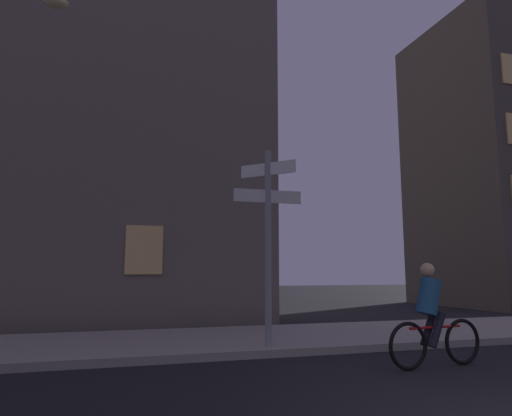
% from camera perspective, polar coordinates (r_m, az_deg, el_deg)
% --- Properties ---
extents(sidewalk_kerb, '(40.00, 3.39, 0.14)m').
position_cam_1_polar(sidewalk_kerb, '(10.15, 7.16, -15.97)').
color(sidewalk_kerb, gray).
rests_on(sidewalk_kerb, ground_plane).
extents(signpost, '(1.32, 0.83, 3.61)m').
position_cam_1_polar(signpost, '(8.31, 1.54, -2.79)').
color(signpost, gray).
rests_on(signpost, sidewalk_kerb).
extents(cyclist, '(1.82, 0.37, 1.61)m').
position_cam_1_polar(cyclist, '(7.72, 21.56, -12.95)').
color(cyclist, black).
rests_on(cyclist, ground_plane).
extents(building_left_block, '(11.80, 8.69, 19.57)m').
position_cam_1_polar(building_left_block, '(17.90, -21.87, 20.22)').
color(building_left_block, '#6B6056').
rests_on(building_left_block, ground_plane).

